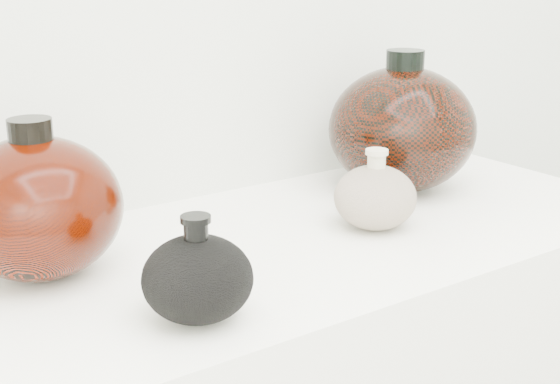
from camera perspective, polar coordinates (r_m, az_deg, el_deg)
black_gourd_vase at (r=0.88m, az=-6.05°, el=-6.27°), size 0.17×0.17×0.12m
cream_gourd_vase at (r=1.17m, az=6.98°, el=-0.34°), size 0.13×0.13×0.12m
left_round_pot at (r=1.02m, az=-17.31°, el=-1.06°), size 0.27×0.27×0.20m
right_round_pot at (r=1.35m, az=8.91°, el=4.61°), size 0.33×0.33×0.24m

